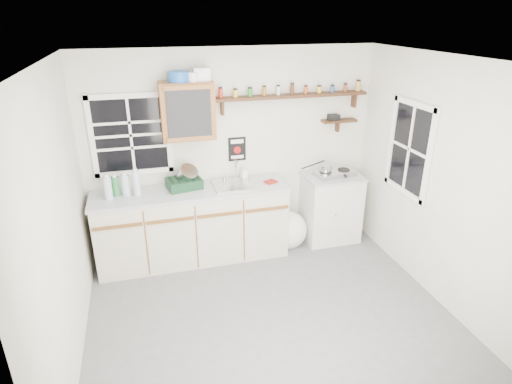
% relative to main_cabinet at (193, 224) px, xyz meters
% --- Properties ---
extents(room, '(3.64, 3.24, 2.54)m').
position_rel_main_cabinet_xyz_m(room, '(0.58, -1.30, 0.79)').
color(room, '#565659').
rests_on(room, ground).
extents(main_cabinet, '(2.31, 0.63, 0.92)m').
position_rel_main_cabinet_xyz_m(main_cabinet, '(0.00, 0.00, 0.00)').
color(main_cabinet, '#C0B49F').
rests_on(main_cabinet, floor).
extents(right_cabinet, '(0.73, 0.57, 0.91)m').
position_rel_main_cabinet_xyz_m(right_cabinet, '(1.83, 0.03, -0.01)').
color(right_cabinet, silver).
rests_on(right_cabinet, floor).
extents(sink, '(0.52, 0.44, 0.29)m').
position_rel_main_cabinet_xyz_m(sink, '(0.54, 0.01, 0.47)').
color(sink, '#B1B1B6').
rests_on(sink, main_cabinet).
extents(upper_cabinet, '(0.60, 0.32, 0.65)m').
position_rel_main_cabinet_xyz_m(upper_cabinet, '(0.03, 0.14, 1.36)').
color(upper_cabinet, brown).
rests_on(upper_cabinet, wall_back).
extents(upper_cabinet_clutter, '(0.46, 0.24, 0.14)m').
position_rel_main_cabinet_xyz_m(upper_cabinet_clutter, '(0.06, 0.14, 1.75)').
color(upper_cabinet_clutter, '#1B56B4').
rests_on(upper_cabinet_clutter, upper_cabinet).
extents(spice_shelf, '(1.91, 0.18, 0.35)m').
position_rel_main_cabinet_xyz_m(spice_shelf, '(1.31, 0.21, 1.47)').
color(spice_shelf, black).
rests_on(spice_shelf, wall_back).
extents(secondary_shelf, '(0.45, 0.16, 0.24)m').
position_rel_main_cabinet_xyz_m(secondary_shelf, '(1.94, 0.22, 1.12)').
color(secondary_shelf, black).
rests_on(secondary_shelf, wall_back).
extents(warning_sign, '(0.22, 0.02, 0.30)m').
position_rel_main_cabinet_xyz_m(warning_sign, '(0.63, 0.29, 0.82)').
color(warning_sign, black).
rests_on(warning_sign, wall_back).
extents(window_back, '(0.93, 0.03, 0.98)m').
position_rel_main_cabinet_xyz_m(window_back, '(-0.62, 0.29, 1.09)').
color(window_back, black).
rests_on(window_back, wall_back).
extents(window_right, '(0.03, 0.78, 1.08)m').
position_rel_main_cabinet_xyz_m(window_right, '(2.37, -0.75, 0.99)').
color(window_right, black).
rests_on(window_right, wall_back).
extents(water_bottles, '(0.39, 0.18, 0.33)m').
position_rel_main_cabinet_xyz_m(water_bottles, '(-0.77, 0.01, 0.59)').
color(water_bottles, '#B0C2CE').
rests_on(water_bottles, main_cabinet).
extents(dish_rack, '(0.44, 0.36, 0.29)m').
position_rel_main_cabinet_xyz_m(dish_rack, '(-0.05, 0.07, 0.55)').
color(dish_rack, '#10321B').
rests_on(dish_rack, main_cabinet).
extents(soap_bottle, '(0.09, 0.09, 0.17)m').
position_rel_main_cabinet_xyz_m(soap_bottle, '(0.70, 0.19, 0.54)').
color(soap_bottle, white).
rests_on(soap_bottle, main_cabinet).
extents(rag, '(0.17, 0.16, 0.02)m').
position_rel_main_cabinet_xyz_m(rag, '(0.98, -0.04, 0.47)').
color(rag, maroon).
rests_on(rag, main_cabinet).
extents(hotplate, '(0.54, 0.34, 0.07)m').
position_rel_main_cabinet_xyz_m(hotplate, '(1.85, 0.01, 0.48)').
color(hotplate, '#B1B1B6').
rests_on(hotplate, right_cabinet).
extents(saucepan, '(0.35, 0.22, 0.16)m').
position_rel_main_cabinet_xyz_m(saucepan, '(1.72, 0.01, 0.56)').
color(saucepan, '#B1B1B6').
rests_on(saucepan, hotplate).
extents(trash_bag, '(0.45, 0.41, 0.52)m').
position_rel_main_cabinet_xyz_m(trash_bag, '(1.24, -0.03, -0.24)').
color(trash_bag, white).
rests_on(trash_bag, floor).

